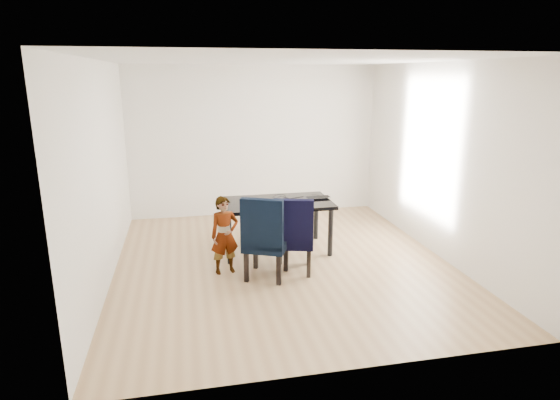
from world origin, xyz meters
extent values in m
cube|color=tan|center=(0.00, 0.00, -0.01)|extent=(4.50, 5.00, 0.01)
cube|color=white|center=(0.00, 0.00, 2.71)|extent=(4.50, 5.00, 0.01)
cube|color=white|center=(0.00, 2.50, 1.35)|extent=(4.50, 0.01, 2.70)
cube|color=silver|center=(0.00, -2.50, 1.35)|extent=(4.50, 0.01, 2.70)
cube|color=silver|center=(-2.25, 0.00, 1.35)|extent=(0.01, 5.00, 2.70)
cube|color=silver|center=(2.25, 0.00, 1.35)|extent=(0.01, 5.00, 2.70)
cube|color=black|center=(0.00, 0.50, 0.38)|extent=(1.60, 0.90, 0.75)
cube|color=black|center=(-0.30, -0.39, 0.54)|extent=(0.70, 0.71, 1.09)
cube|color=black|center=(0.09, -0.28, 0.52)|extent=(0.61, 0.63, 1.03)
imported|color=#FF4815|center=(-0.81, -0.15, 0.51)|extent=(0.42, 0.32, 1.03)
cylinder|color=white|center=(-0.28, 0.15, 0.76)|extent=(0.40, 0.40, 0.02)
ellipsoid|color=#A3743A|center=(-0.27, 0.15, 0.80)|extent=(0.18, 0.12, 0.07)
imported|color=black|center=(0.64, 0.59, 0.76)|extent=(0.37, 0.25, 0.03)
torus|color=black|center=(0.13, 0.62, 0.75)|extent=(0.19, 0.19, 0.01)
camera|label=1|loc=(-1.27, -5.90, 2.52)|focal=30.00mm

